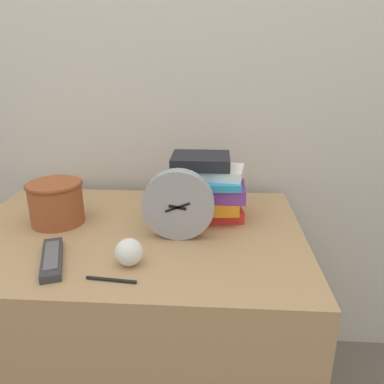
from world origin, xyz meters
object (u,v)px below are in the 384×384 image
pen (111,280)px  desk_clock (178,205)px  book_stack (205,189)px  tv_remote (52,258)px  basket (56,201)px  crumpled_paper_ball (129,252)px

pen → desk_clock: bearing=60.0°
book_stack → tv_remote: (-0.37, -0.31, -0.09)m
desk_clock → tv_remote: desk_clock is taller
basket → crumpled_paper_ball: (0.28, -0.23, -0.04)m
basket → desk_clock: bearing=-11.7°
book_stack → crumpled_paper_ball: bearing=-120.0°
basket → tv_remote: size_ratio=0.84×
tv_remote → pen: bearing=-23.3°
desk_clock → basket: (-0.38, 0.08, -0.03)m
book_stack → desk_clock: bearing=-114.5°
book_stack → pen: 0.44m
tv_remote → book_stack: bearing=39.6°
desk_clock → pen: bearing=-120.0°
desk_clock → tv_remote: size_ratio=1.00×
book_stack → basket: 0.46m
pen → tv_remote: bearing=156.7°
basket → crumpled_paper_ball: 0.36m
crumpled_paper_ball → pen: bearing=-108.5°
desk_clock → tv_remote: (-0.30, -0.16, -0.09)m
desk_clock → crumpled_paper_ball: desk_clock is taller
book_stack → basket: size_ratio=1.58×
desk_clock → crumpled_paper_ball: bearing=-124.9°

